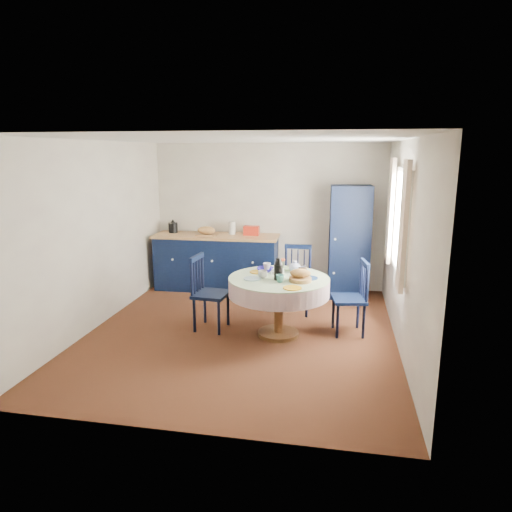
{
  "coord_description": "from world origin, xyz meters",
  "views": [
    {
      "loc": [
        1.22,
        -5.56,
        2.35
      ],
      "look_at": [
        0.16,
        0.2,
        1.01
      ],
      "focal_mm": 32.0,
      "sensor_mm": 36.0,
      "label": 1
    }
  ],
  "objects_px": {
    "kitchen_counter": "(217,261)",
    "pantry_cabinet": "(349,242)",
    "dining_table": "(279,287)",
    "chair_left": "(208,292)",
    "cobalt_bowl": "(265,270)",
    "mug_a": "(263,274)",
    "mug_b": "(280,279)",
    "mug_c": "(303,270)",
    "chair_far": "(296,279)",
    "chair_right": "(352,297)",
    "mug_d": "(267,267)"
  },
  "relations": [
    {
      "from": "kitchen_counter",
      "to": "pantry_cabinet",
      "type": "relative_size",
      "value": 1.18
    },
    {
      "from": "dining_table",
      "to": "chair_left",
      "type": "height_order",
      "value": "dining_table"
    },
    {
      "from": "cobalt_bowl",
      "to": "kitchen_counter",
      "type": "bearing_deg",
      "value": 124.69
    },
    {
      "from": "chair_left",
      "to": "mug_a",
      "type": "relative_size",
      "value": 8.44
    },
    {
      "from": "chair_left",
      "to": "mug_b",
      "type": "relative_size",
      "value": 9.81
    },
    {
      "from": "mug_c",
      "to": "cobalt_bowl",
      "type": "relative_size",
      "value": 0.51
    },
    {
      "from": "chair_far",
      "to": "chair_right",
      "type": "distance_m",
      "value": 1.07
    },
    {
      "from": "dining_table",
      "to": "chair_right",
      "type": "xyz_separation_m",
      "value": [
        0.93,
        0.24,
        -0.16
      ]
    },
    {
      "from": "pantry_cabinet",
      "to": "chair_right",
      "type": "bearing_deg",
      "value": -92.51
    },
    {
      "from": "chair_far",
      "to": "mug_d",
      "type": "bearing_deg",
      "value": -118.22
    },
    {
      "from": "chair_far",
      "to": "mug_a",
      "type": "relative_size",
      "value": 8.32
    },
    {
      "from": "mug_b",
      "to": "chair_left",
      "type": "bearing_deg",
      "value": 164.29
    },
    {
      "from": "pantry_cabinet",
      "to": "cobalt_bowl",
      "type": "bearing_deg",
      "value": -129.28
    },
    {
      "from": "mug_c",
      "to": "chair_left",
      "type": "bearing_deg",
      "value": -170.61
    },
    {
      "from": "cobalt_bowl",
      "to": "mug_b",
      "type": "bearing_deg",
      "value": -61.29
    },
    {
      "from": "mug_c",
      "to": "pantry_cabinet",
      "type": "bearing_deg",
      "value": 68.09
    },
    {
      "from": "mug_c",
      "to": "dining_table",
      "type": "bearing_deg",
      "value": -134.55
    },
    {
      "from": "cobalt_bowl",
      "to": "mug_a",
      "type": "bearing_deg",
      "value": -86.72
    },
    {
      "from": "chair_right",
      "to": "mug_c",
      "type": "bearing_deg",
      "value": -102.43
    },
    {
      "from": "kitchen_counter",
      "to": "chair_right",
      "type": "bearing_deg",
      "value": -37.18
    },
    {
      "from": "kitchen_counter",
      "to": "cobalt_bowl",
      "type": "height_order",
      "value": "kitchen_counter"
    },
    {
      "from": "mug_a",
      "to": "cobalt_bowl",
      "type": "relative_size",
      "value": 0.53
    },
    {
      "from": "mug_c",
      "to": "kitchen_counter",
      "type": "bearing_deg",
      "value": 135.21
    },
    {
      "from": "chair_left",
      "to": "mug_c",
      "type": "relative_size",
      "value": 8.81
    },
    {
      "from": "mug_b",
      "to": "cobalt_bowl",
      "type": "height_order",
      "value": "mug_b"
    },
    {
      "from": "mug_c",
      "to": "cobalt_bowl",
      "type": "distance_m",
      "value": 0.5
    },
    {
      "from": "pantry_cabinet",
      "to": "mug_b",
      "type": "bearing_deg",
      "value": -116.53
    },
    {
      "from": "mug_b",
      "to": "dining_table",
      "type": "bearing_deg",
      "value": 98.8
    },
    {
      "from": "chair_left",
      "to": "mug_d",
      "type": "relative_size",
      "value": 9.53
    },
    {
      "from": "pantry_cabinet",
      "to": "chair_left",
      "type": "relative_size",
      "value": 1.81
    },
    {
      "from": "chair_left",
      "to": "chair_far",
      "type": "height_order",
      "value": "chair_left"
    },
    {
      "from": "chair_far",
      "to": "mug_a",
      "type": "distance_m",
      "value": 1.11
    },
    {
      "from": "pantry_cabinet",
      "to": "mug_a",
      "type": "distance_m",
      "value": 2.19
    },
    {
      "from": "chair_right",
      "to": "mug_c",
      "type": "distance_m",
      "value": 0.74
    },
    {
      "from": "kitchen_counter",
      "to": "mug_a",
      "type": "height_order",
      "value": "kitchen_counter"
    },
    {
      "from": "mug_b",
      "to": "cobalt_bowl",
      "type": "xyz_separation_m",
      "value": [
        -0.26,
        0.48,
        -0.02
      ]
    },
    {
      "from": "pantry_cabinet",
      "to": "mug_d",
      "type": "height_order",
      "value": "pantry_cabinet"
    },
    {
      "from": "chair_right",
      "to": "chair_far",
      "type": "bearing_deg",
      "value": -141.54
    },
    {
      "from": "kitchen_counter",
      "to": "mug_d",
      "type": "xyz_separation_m",
      "value": [
        1.13,
        -1.54,
        0.34
      ]
    },
    {
      "from": "mug_a",
      "to": "mug_d",
      "type": "relative_size",
      "value": 1.13
    },
    {
      "from": "chair_left",
      "to": "chair_right",
      "type": "xyz_separation_m",
      "value": [
        1.9,
        0.18,
        -0.02
      ]
    },
    {
      "from": "dining_table",
      "to": "mug_b",
      "type": "relative_size",
      "value": 12.52
    },
    {
      "from": "kitchen_counter",
      "to": "chair_right",
      "type": "xyz_separation_m",
      "value": [
        2.28,
        -1.64,
        0.01
      ]
    },
    {
      "from": "pantry_cabinet",
      "to": "mug_c",
      "type": "bearing_deg",
      "value": -115.56
    },
    {
      "from": "kitchen_counter",
      "to": "chair_far",
      "type": "xyz_separation_m",
      "value": [
        1.48,
        -0.93,
        0.01
      ]
    },
    {
      "from": "dining_table",
      "to": "chair_left",
      "type": "xyz_separation_m",
      "value": [
        -0.97,
        0.07,
        -0.15
      ]
    },
    {
      "from": "dining_table",
      "to": "chair_far",
      "type": "bearing_deg",
      "value": 82.3
    },
    {
      "from": "chair_left",
      "to": "chair_right",
      "type": "bearing_deg",
      "value": -79.3
    },
    {
      "from": "cobalt_bowl",
      "to": "mug_c",
      "type": "bearing_deg",
      "value": 1.41
    },
    {
      "from": "chair_right",
      "to": "mug_b",
      "type": "xyz_separation_m",
      "value": [
        -0.9,
        -0.46,
        0.33
      ]
    }
  ]
}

